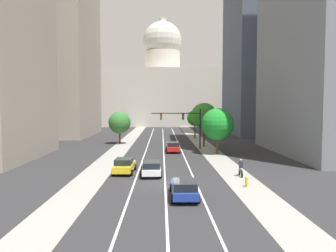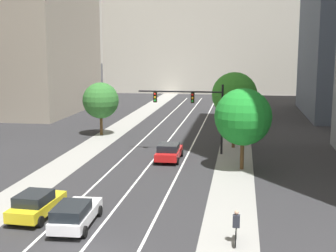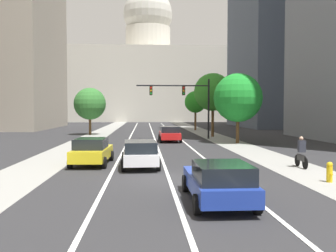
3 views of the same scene
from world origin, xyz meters
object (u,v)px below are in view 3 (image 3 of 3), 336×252
(capitol_building, at_px, (148,78))
(fire_hydrant, at_px, (330,172))
(street_tree_mid_right, at_px, (238,98))
(street_tree_near_left, at_px, (90,104))
(street_tree_near_right, at_px, (195,102))
(traffic_signal_mast, at_px, (186,97))
(car_white, at_px, (140,153))
(car_red, at_px, (170,134))
(car_blue, at_px, (218,181))
(cyclist, at_px, (301,152))
(car_yellow, at_px, (92,151))
(street_tree_far_right, at_px, (213,92))

(capitol_building, height_order, fire_hydrant, capitol_building)
(fire_hydrant, bearing_deg, street_tree_mid_right, 87.68)
(street_tree_near_left, distance_m, street_tree_near_right, 17.44)
(capitol_building, xyz_separation_m, traffic_signal_mast, (3.33, -68.64, -7.99))
(car_white, bearing_deg, traffic_signal_mast, -16.47)
(capitol_building, relative_size, car_red, 9.90)
(car_blue, xyz_separation_m, street_tree_near_right, (5.36, 44.00, 3.60))
(car_blue, distance_m, street_tree_near_right, 44.48)
(cyclist, xyz_separation_m, street_tree_near_right, (-0.72, 36.75, 3.50))
(car_blue, height_order, car_red, car_red)
(street_tree_mid_right, bearing_deg, car_white, -122.77)
(fire_hydrant, relative_size, street_tree_near_right, 0.15)
(capitol_building, relative_size, car_yellow, 9.78)
(traffic_signal_mast, distance_m, cyclist, 20.73)
(cyclist, xyz_separation_m, street_tree_far_right, (-0.59, 23.07, 4.38))
(car_white, bearing_deg, fire_hydrant, -122.33)
(car_white, distance_m, traffic_signal_mast, 20.20)
(car_blue, height_order, fire_hydrant, car_blue)
(car_red, distance_m, fire_hydrant, 21.55)
(car_white, height_order, street_tree_near_right, street_tree_near_right)
(street_tree_far_right, bearing_deg, traffic_signal_mast, -138.87)
(car_yellow, relative_size, car_blue, 0.94)
(car_yellow, xyz_separation_m, fire_hydrant, (11.12, -5.90, -0.34))
(car_yellow, distance_m, fire_hydrant, 12.60)
(car_blue, relative_size, street_tree_near_right, 0.78)
(capitol_building, distance_m, street_tree_far_right, 66.31)
(capitol_building, distance_m, car_red, 72.81)
(street_tree_far_right, relative_size, street_tree_near_right, 1.23)
(car_red, bearing_deg, car_yellow, 159.31)
(car_blue, distance_m, street_tree_far_right, 31.14)
(car_blue, height_order, street_tree_far_right, street_tree_far_right)
(capitol_building, bearing_deg, street_tree_far_right, -84.01)
(fire_hydrant, bearing_deg, street_tree_far_right, 90.19)
(car_blue, bearing_deg, car_red, 0.05)
(car_red, relative_size, street_tree_near_right, 0.73)
(traffic_signal_mast, xyz_separation_m, street_tree_far_right, (3.54, 3.09, 0.69))
(capitol_building, xyz_separation_m, street_tree_near_left, (-7.99, -61.18, -8.61))
(capitol_building, xyz_separation_m, car_white, (-1.37, -87.93, -11.74))
(street_tree_far_right, bearing_deg, car_red, -131.08)
(car_white, xyz_separation_m, street_tree_mid_right, (9.10, 14.14, 3.52))
(traffic_signal_mast, xyz_separation_m, street_tree_mid_right, (4.40, -5.15, -0.23))
(street_tree_far_right, bearing_deg, street_tree_near_left, 163.62)
(fire_hydrant, distance_m, street_tree_mid_right, 19.27)
(fire_hydrant, relative_size, cyclist, 0.53)
(traffic_signal_mast, distance_m, street_tree_mid_right, 6.77)
(street_tree_near_left, bearing_deg, capitol_building, 82.56)
(car_red, xyz_separation_m, street_tree_near_left, (-9.37, 10.66, 3.13))
(street_tree_near_left, bearing_deg, car_red, -48.68)
(street_tree_near_left, relative_size, street_tree_mid_right, 0.90)
(cyclist, relative_size, street_tree_mid_right, 0.26)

